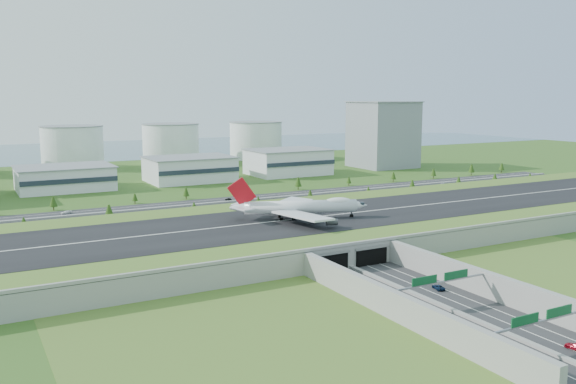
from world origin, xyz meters
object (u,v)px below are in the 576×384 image
car_1 (508,352)px  car_6 (444,184)px  car_2 (438,287)px  car_0 (373,292)px  car_7 (66,212)px  boeing_747 (300,207)px  car_5 (228,199)px  office_tower (383,135)px

car_1 → car_6: 283.58m
car_2 → car_6: bearing=-118.9°
car_0 → car_7: size_ratio=0.89×
car_2 → car_0: bearing=-0.8°
car_6 → car_7: 245.29m
car_0 → car_1: bearing=-67.3°
boeing_747 → car_1: bearing=-77.6°
boeing_747 → car_5: boeing_747 is taller
boeing_747 → car_0: boeing_747 is taller
boeing_747 → car_5: 101.97m
car_0 → car_6: size_ratio=0.85×
car_0 → car_6: car_0 is taller
car_0 → car_7: bearing=130.5°
car_1 → car_5: (26.65, 229.83, -0.19)m
office_tower → car_0: size_ratio=11.58×
office_tower → car_7: bearing=-161.4°
boeing_747 → car_0: 80.93m
office_tower → car_0: bearing=-127.7°
car_0 → car_6: bearing=63.9°
office_tower → car_5: bearing=-152.8°
car_6 → office_tower: bearing=-26.6°
office_tower → car_7: office_tower is taller
boeing_747 → car_0: bearing=-83.2°
boeing_747 → car_7: size_ratio=10.92×
car_0 → car_5: 180.74m
car_5 → car_6: (155.13, -12.18, 0.11)m
car_1 → car_0: bearing=103.9°
car_5 → car_6: bearing=103.3°
car_2 → car_6: car_6 is taller
office_tower → car_6: office_tower is taller
office_tower → boeing_747: office_tower is taller
car_1 → car_6: (181.78, 217.65, -0.08)m
car_1 → car_2: 49.74m
car_7 → boeing_747: bearing=35.8°
car_5 → car_1: bearing=11.2°
car_7 → car_6: bearing=84.5°
car_2 → car_6: (161.74, 172.13, 0.04)m
car_0 → car_2: (21.07, -5.70, -0.07)m
car_0 → car_7: car_0 is taller
car_1 → office_tower: bearing=69.8°
car_1 → car_7: size_ratio=0.97×
car_6 → car_1: bearing=128.3°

